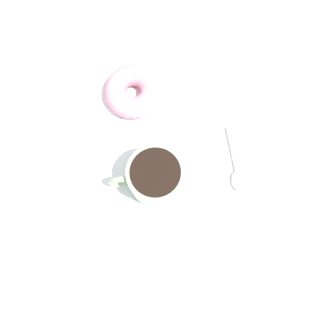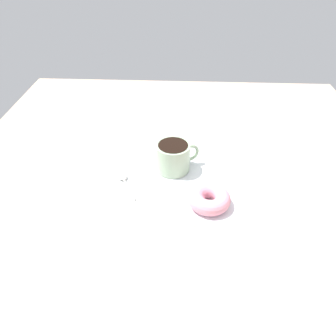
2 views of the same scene
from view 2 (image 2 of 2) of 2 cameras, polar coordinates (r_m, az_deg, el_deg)
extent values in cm
cube|color=tan|center=(87.82, 1.78, -0.80)|extent=(120.00, 120.00, 2.00)
cube|color=white|center=(85.25, 0.00, -1.15)|extent=(36.41, 36.41, 0.30)
cylinder|color=#9EB793|center=(85.19, 0.87, 2.06)|extent=(8.84, 8.84, 7.42)
cylinder|color=black|center=(83.22, 0.89, 4.03)|extent=(7.64, 7.64, 0.60)
torus|color=#9EB793|center=(86.70, 3.87, 2.67)|extent=(5.02, 2.76, 5.06)
torus|color=pink|center=(75.87, 7.19, -5.33)|extent=(9.84, 9.84, 3.66)
ellipsoid|color=#B7B2A8|center=(84.63, -8.00, -1.40)|extent=(3.81, 4.31, 0.90)
cylinder|color=#B7B2A8|center=(80.81, -6.80, -3.61)|extent=(4.62, 8.02, 0.56)
camera|label=1|loc=(0.81, -3.77, 43.11)|focal=40.00mm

